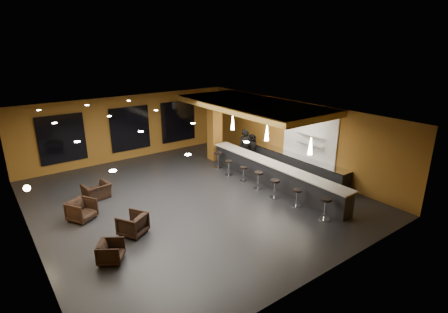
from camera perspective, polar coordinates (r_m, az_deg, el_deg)
floor at (r=14.89m, az=-5.09°, el=-6.89°), size 12.00×13.00×0.10m
ceiling at (r=13.73m, az=-5.52°, el=6.80°), size 12.00×13.00×0.10m
wall_back at (r=19.90m, az=-15.20°, el=4.61°), size 12.00×0.10×3.50m
wall_front at (r=9.67m, az=15.73°, el=-10.49°), size 12.00×0.10×3.50m
wall_left at (r=12.45m, az=-29.91°, el=-5.65°), size 0.10×13.00×3.50m
wall_right at (r=17.94m, az=11.45°, el=3.40°), size 0.10×13.00×3.50m
wood_soffit at (r=16.88m, az=4.51°, el=8.38°), size 3.60×8.00×0.28m
window_left at (r=18.88m, az=-24.94°, el=2.62°), size 2.20×0.06×2.40m
window_center at (r=19.81m, az=-15.07°, el=4.41°), size 2.20×0.06×2.40m
window_right at (r=21.04m, az=-7.47°, el=5.71°), size 2.20×0.06×2.40m
tile_backsplash at (r=17.18m, az=13.75°, el=3.43°), size 0.06×3.20×2.40m
bar_counter at (r=16.01m, az=7.97°, el=-2.97°), size 0.60×8.00×1.00m
bar_top at (r=15.83m, az=8.06°, el=-1.21°), size 0.78×8.10×0.05m
prep_counter at (r=17.73m, az=11.49°, el=-1.26°), size 0.70×6.00×0.86m
prep_top at (r=17.58m, az=11.58°, el=0.13°), size 0.72×6.00×0.03m
wall_shelf_lower at (r=17.06m, az=13.85°, el=1.92°), size 0.30×1.50×0.03m
wall_shelf_upper at (r=16.94m, az=13.97°, el=3.38°), size 0.30×1.50×0.03m
column at (r=19.02m, az=-1.55°, el=4.63°), size 0.60×0.60×3.50m
wall_sconce at (r=12.91m, az=-29.51°, el=-4.52°), size 0.22×0.22×0.22m
pendant_0 at (r=14.15m, az=13.94°, el=1.66°), size 0.20×0.20×0.70m
pendant_1 at (r=15.78m, az=7.01°, el=3.82°), size 0.20×0.20×0.70m
pendant_2 at (r=17.62m, az=1.43°, el=5.51°), size 0.20×0.20×0.70m
staff_a at (r=18.47m, az=3.49°, el=1.57°), size 0.81×0.69×1.88m
staff_b at (r=19.18m, az=3.69°, el=1.84°), size 0.86×0.71×1.64m
staff_c at (r=18.98m, az=4.56°, el=1.46°), size 0.83×0.63×1.53m
armchair_a at (r=11.29m, az=-17.98°, el=-14.58°), size 0.99×0.99×0.66m
armchair_b at (r=12.46m, az=-14.69°, el=-10.62°), size 1.13×1.14×0.76m
armchair_c at (r=13.96m, az=-22.20°, el=-8.12°), size 1.15×1.16×0.78m
armchair_d at (r=15.57m, az=-20.06°, el=-5.32°), size 1.11×1.00×0.66m
bar_stool_0 at (r=13.42m, az=16.23°, el=-7.75°), size 0.44×0.44×0.86m
bar_stool_1 at (r=14.21m, az=11.83°, el=-6.26°), size 0.37×0.37×0.72m
bar_stool_2 at (r=14.76m, az=8.28°, el=-4.86°), size 0.41×0.41×0.80m
bar_stool_3 at (r=15.52m, az=5.65°, el=-3.55°), size 0.41×0.41×0.80m
bar_stool_4 at (r=16.34m, az=3.23°, el=-2.53°), size 0.36×0.36×0.71m
bar_stool_5 at (r=17.00m, az=0.79°, el=-1.55°), size 0.38×0.38×0.76m
bar_stool_6 at (r=17.96m, az=-0.96°, el=-0.23°), size 0.43×0.43×0.85m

